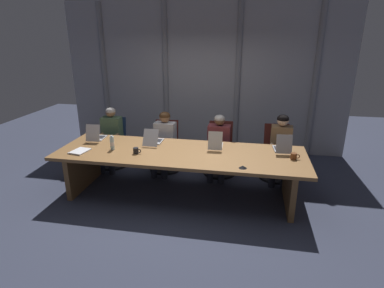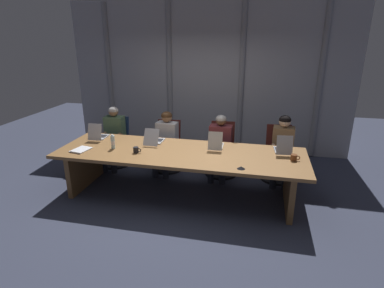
% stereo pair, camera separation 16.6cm
% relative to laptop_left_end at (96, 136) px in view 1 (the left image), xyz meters
% --- Properties ---
extents(ground_plane, '(12.00, 12.00, 0.00)m').
position_rel_laptop_left_end_xyz_m(ground_plane, '(1.55, -0.32, -0.80)').
color(ground_plane, '#383D51').
extents(conference_table, '(3.82, 1.21, 0.74)m').
position_rel_laptop_left_end_xyz_m(conference_table, '(1.55, -0.32, -0.20)').
color(conference_table, olive).
rests_on(conference_table, ground_plane).
extents(curtain_backdrop, '(6.00, 0.17, 3.13)m').
position_rel_laptop_left_end_xyz_m(curtain_backdrop, '(1.54, 1.97, 0.77)').
color(curtain_backdrop, '#9999A0').
rests_on(curtain_backdrop, ground_plane).
extents(laptop_left_end, '(0.26, 0.39, 0.29)m').
position_rel_laptop_left_end_xyz_m(laptop_left_end, '(0.00, 0.00, 0.00)').
color(laptop_left_end, '#BCBCC1').
rests_on(laptop_left_end, conference_table).
extents(laptop_left_mid, '(0.25, 0.45, 0.27)m').
position_rel_laptop_left_end_xyz_m(laptop_left_mid, '(1.02, -0.00, -0.00)').
color(laptop_left_mid, '#BCBCC1').
rests_on(laptop_left_mid, conference_table).
extents(laptop_center, '(0.23, 0.40, 0.29)m').
position_rel_laptop_left_end_xyz_m(laptop_center, '(2.06, -0.02, -0.00)').
color(laptop_center, beige).
rests_on(laptop_center, conference_table).
extents(laptop_right_mid, '(0.27, 0.40, 0.30)m').
position_rel_laptop_left_end_xyz_m(laptop_right_mid, '(3.09, 0.00, 0.00)').
color(laptop_right_mid, '#A8ADB7').
rests_on(laptop_right_mid, conference_table).
extents(office_chair_left_end, '(0.60, 0.60, 0.92)m').
position_rel_laptop_left_end_xyz_m(office_chair_left_end, '(-0.04, 0.68, -0.46)').
color(office_chair_left_end, navy).
rests_on(office_chair_left_end, ground_plane).
extents(office_chair_left_mid, '(0.60, 0.60, 0.91)m').
position_rel_laptop_left_end_xyz_m(office_chair_left_mid, '(1.03, 0.68, -0.46)').
color(office_chair_left_mid, '#511E19').
rests_on(office_chair_left_mid, ground_plane).
extents(office_chair_center, '(0.60, 0.60, 0.94)m').
position_rel_laptop_left_end_xyz_m(office_chair_center, '(2.07, 0.68, -0.45)').
color(office_chair_center, '#511E19').
rests_on(office_chair_center, ground_plane).
extents(office_chair_right_mid, '(0.60, 0.60, 0.94)m').
position_rel_laptop_left_end_xyz_m(office_chair_right_mid, '(3.08, 0.68, -0.45)').
color(office_chair_right_mid, '#511E19').
rests_on(office_chair_right_mid, ground_plane).
extents(person_left_end, '(0.38, 0.55, 1.17)m').
position_rel_laptop_left_end_xyz_m(person_left_end, '(0.01, 0.52, -0.15)').
color(person_left_end, '#4C6B4C').
rests_on(person_left_end, ground_plane).
extents(person_left_mid, '(0.42, 0.56, 1.13)m').
position_rel_laptop_left_end_xyz_m(person_left_mid, '(1.05, 0.52, -0.16)').
color(person_left_mid, silver).
rests_on(person_left_mid, ground_plane).
extents(person_center, '(0.41, 0.55, 1.12)m').
position_rel_laptop_left_end_xyz_m(person_center, '(2.05, 0.52, -0.17)').
color(person_center, brown).
rests_on(person_center, ground_plane).
extents(person_right_mid, '(0.39, 0.56, 1.17)m').
position_rel_laptop_left_end_xyz_m(person_right_mid, '(3.12, 0.52, -0.14)').
color(person_right_mid, olive).
rests_on(person_right_mid, ground_plane).
extents(water_bottle_primary, '(0.07, 0.07, 0.23)m').
position_rel_laptop_left_end_xyz_m(water_bottle_primary, '(0.48, -0.41, 0.05)').
color(water_bottle_primary, silver).
rests_on(water_bottle_primary, conference_table).
extents(coffee_mug_near, '(0.13, 0.09, 0.09)m').
position_rel_laptop_left_end_xyz_m(coffee_mug_near, '(3.23, -0.31, -0.01)').
color(coffee_mug_near, brown).
rests_on(coffee_mug_near, conference_table).
extents(coffee_mug_far, '(0.13, 0.08, 0.09)m').
position_rel_laptop_left_end_xyz_m(coffee_mug_far, '(0.90, -0.51, -0.01)').
color(coffee_mug_far, black).
rests_on(coffee_mug_far, conference_table).
extents(conference_mic_left_side, '(0.11, 0.11, 0.03)m').
position_rel_laptop_left_end_xyz_m(conference_mic_left_side, '(2.51, -0.78, -0.04)').
color(conference_mic_left_side, black).
rests_on(conference_mic_left_side, conference_table).
extents(spiral_notepad, '(0.27, 0.34, 0.03)m').
position_rel_laptop_left_end_xyz_m(spiral_notepad, '(0.02, -0.60, -0.05)').
color(spiral_notepad, silver).
rests_on(spiral_notepad, conference_table).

